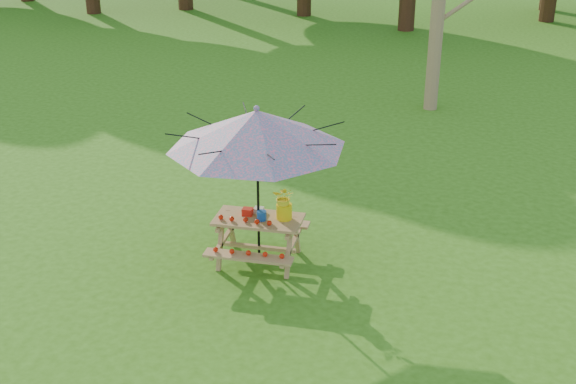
# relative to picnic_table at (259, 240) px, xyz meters

# --- Properties ---
(picnic_table) EXTENTS (1.20, 1.32, 0.67)m
(picnic_table) POSITION_rel_picnic_table_xyz_m (0.00, 0.00, 0.00)
(picnic_table) COLOR #AB7D4D
(picnic_table) RESTS_ON ground
(patio_umbrella) EXTENTS (3.16, 3.16, 2.27)m
(patio_umbrella) POSITION_rel_picnic_table_xyz_m (0.00, 0.00, 1.62)
(patio_umbrella) COLOR black
(patio_umbrella) RESTS_ON ground
(produce_bins) EXTENTS (0.36, 0.35, 0.13)m
(produce_bins) POSITION_rel_picnic_table_xyz_m (-0.04, 0.05, 0.40)
(produce_bins) COLOR red
(produce_bins) RESTS_ON picnic_table
(tomatoes_row) EXTENTS (0.77, 0.13, 0.07)m
(tomatoes_row) POSITION_rel_picnic_table_xyz_m (-0.15, -0.18, 0.38)
(tomatoes_row) COLOR red
(tomatoes_row) RESTS_ON picnic_table
(flower_bucket) EXTENTS (0.29, 0.26, 0.48)m
(flower_bucket) POSITION_rel_picnic_table_xyz_m (0.35, 0.06, 0.60)
(flower_bucket) COLOR yellow
(flower_bucket) RESTS_ON picnic_table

